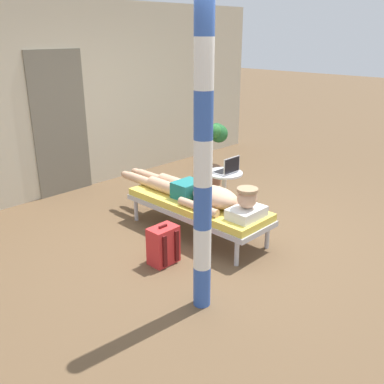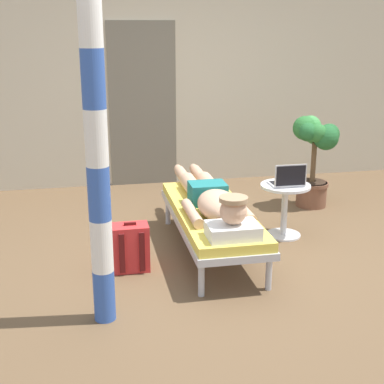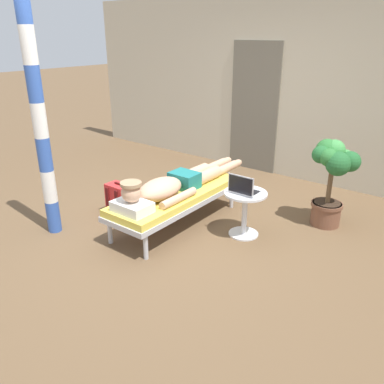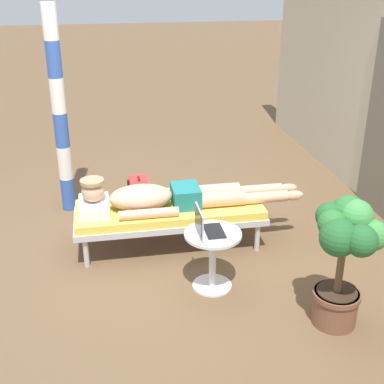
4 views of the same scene
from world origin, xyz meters
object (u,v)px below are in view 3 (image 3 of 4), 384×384
side_table (245,206)px  potted_plant (333,173)px  porch_post (39,120)px  laptop (244,189)px  lounge_chair (176,197)px  person_reclining (174,184)px  backpack (119,199)px

side_table → potted_plant: potted_plant is taller
porch_post → potted_plant: bearing=40.6°
laptop → porch_post: bearing=-146.0°
laptop → potted_plant: bearing=53.8°
porch_post → side_table: bearing=35.1°
side_table → laptop: laptop is taller
laptop → potted_plant: potted_plant is taller
side_table → lounge_chair: bearing=-162.2°
person_reclining → side_table: person_reclining is taller
backpack → porch_post: (-0.26, -0.78, 1.10)m
lounge_chair → potted_plant: (1.44, 1.09, 0.31)m
side_table → porch_post: porch_post is taller
backpack → potted_plant: bearing=31.0°
side_table → porch_post: bearing=-144.9°
lounge_chair → person_reclining: size_ratio=0.84×
person_reclining → potted_plant: size_ratio=2.11×
backpack → porch_post: size_ratio=0.16×
side_table → backpack: 1.62m
laptop → side_table: bearing=90.0°
person_reclining → porch_post: porch_post is taller
backpack → lounge_chair: bearing=16.8°
lounge_chair → side_table: size_ratio=3.48×
person_reclining → potted_plant: bearing=38.1°
laptop → backpack: 1.64m
person_reclining → side_table: bearing=20.4°
person_reclining → laptop: bearing=17.1°
porch_post → laptop: bearing=34.0°
person_reclining → backpack: size_ratio=5.12×
potted_plant → laptop: bearing=-126.2°
lounge_chair → backpack: 0.80m
laptop → person_reclining: bearing=-162.9°
lounge_chair → potted_plant: bearing=37.1°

